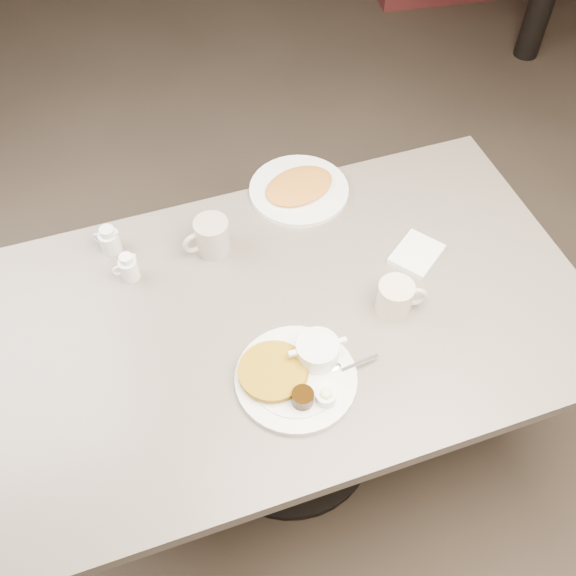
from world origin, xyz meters
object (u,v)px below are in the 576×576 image
object	(u,v)px
main_plate	(297,371)
coffee_mug_near	(396,297)
creamer_right	(109,240)
diner_table	(290,347)
hash_plate	(299,189)
coffee_mug_far	(211,237)
creamer_left	(128,268)

from	to	relation	value
main_plate	coffee_mug_near	world-z (taller)	coffee_mug_near
main_plate	creamer_right	xyz separation A→B (m)	(-0.34, 0.53, 0.01)
coffee_mug_near	diner_table	bearing A→B (deg)	162.81
coffee_mug_near	hash_plate	xyz separation A→B (m)	(-0.09, 0.47, -0.03)
diner_table	creamer_right	xyz separation A→B (m)	(-0.39, 0.35, 0.21)
coffee_mug_far	creamer_left	size ratio (longest dim) A/B	1.72
creamer_right	coffee_mug_near	bearing A→B (deg)	-33.83
hash_plate	coffee_mug_near	bearing A→B (deg)	-79.54
coffee_mug_near	creamer_left	size ratio (longest dim) A/B	1.68
coffee_mug_near	coffee_mug_far	world-z (taller)	coffee_mug_far
coffee_mug_far	creamer_left	bearing A→B (deg)	-174.39
main_plate	hash_plate	bearing A→B (deg)	70.02
main_plate	hash_plate	world-z (taller)	main_plate
coffee_mug_near	creamer_left	xyz separation A→B (m)	(-0.60, 0.32, -0.01)
coffee_mug_far	creamer_right	bearing A→B (deg)	161.19
main_plate	hash_plate	distance (m)	0.61
creamer_right	hash_plate	size ratio (longest dim) A/B	0.23
hash_plate	main_plate	bearing A→B (deg)	-109.98
coffee_mug_near	creamer_right	bearing A→B (deg)	146.17
hash_plate	creamer_left	bearing A→B (deg)	-163.69
coffee_mug_far	hash_plate	xyz separation A→B (m)	(0.29, 0.13, -0.04)
coffee_mug_far	coffee_mug_near	bearing A→B (deg)	-41.76
coffee_mug_near	coffee_mug_far	xyz separation A→B (m)	(-0.38, 0.34, 0.00)
diner_table	main_plate	bearing A→B (deg)	-104.52
creamer_right	coffee_mug_far	bearing A→B (deg)	-18.81
diner_table	hash_plate	distance (m)	0.46
creamer_right	main_plate	bearing A→B (deg)	-57.25
diner_table	coffee_mug_far	bearing A→B (deg)	116.66
diner_table	coffee_mug_far	world-z (taller)	coffee_mug_far
main_plate	diner_table	bearing A→B (deg)	75.48
coffee_mug_near	main_plate	bearing A→B (deg)	-160.53
creamer_right	hash_plate	xyz separation A→B (m)	(0.55, 0.04, -0.02)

